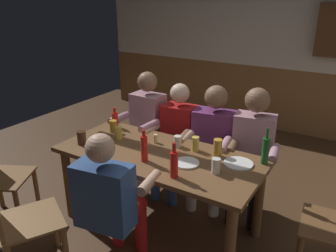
{
  "coord_description": "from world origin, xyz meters",
  "views": [
    {
      "loc": [
        1.45,
        -2.31,
        2.02
      ],
      "look_at": [
        0.0,
        0.04,
        0.94
      ],
      "focal_mm": 36.39,
      "sensor_mm": 36.0,
      "label": 1
    }
  ],
  "objects_px": {
    "person_1": "(176,135)",
    "pint_glass_4": "(195,144)",
    "plate_1": "(186,163)",
    "pint_glass_1": "(178,141)",
    "plate_0": "(238,164)",
    "pint_glass_5": "(216,166)",
    "pint_glass_2": "(218,148)",
    "pint_glass_6": "(119,133)",
    "person_0": "(144,124)",
    "person_2": "(212,140)",
    "pint_glass_3": "(113,126)",
    "table_candle": "(155,138)",
    "person_4": "(110,197)",
    "pint_glass_0": "(82,138)",
    "condiment_caddy": "(100,144)",
    "bottle_1": "(115,119)",
    "bottle_2": "(174,163)",
    "bottle_0": "(266,150)",
    "person_3": "(252,148)",
    "bottle_3": "(144,148)",
    "chair_empty_far_end": "(18,221)",
    "dining_table": "(159,164)"
  },
  "relations": [
    {
      "from": "bottle_0",
      "to": "bottle_3",
      "type": "bearing_deg",
      "value": -150.84
    },
    {
      "from": "person_1",
      "to": "person_4",
      "type": "bearing_deg",
      "value": 94.47
    },
    {
      "from": "bottle_0",
      "to": "bottle_1",
      "type": "relative_size",
      "value": 1.49
    },
    {
      "from": "person_2",
      "to": "bottle_2",
      "type": "xyz_separation_m",
      "value": [
        0.11,
        -0.92,
        0.18
      ]
    },
    {
      "from": "pint_glass_3",
      "to": "plate_1",
      "type": "bearing_deg",
      "value": -12.97
    },
    {
      "from": "table_candle",
      "to": "bottle_1",
      "type": "distance_m",
      "value": 0.58
    },
    {
      "from": "pint_glass_1",
      "to": "pint_glass_2",
      "type": "distance_m",
      "value": 0.38
    },
    {
      "from": "person_2",
      "to": "condiment_caddy",
      "type": "relative_size",
      "value": 8.63
    },
    {
      "from": "bottle_3",
      "to": "person_2",
      "type": "bearing_deg",
      "value": 74.25
    },
    {
      "from": "person_4",
      "to": "pint_glass_2",
      "type": "xyz_separation_m",
      "value": [
        0.46,
        0.84,
        0.17
      ]
    },
    {
      "from": "chair_empty_far_end",
      "to": "bottle_3",
      "type": "relative_size",
      "value": 3.23
    },
    {
      "from": "person_4",
      "to": "pint_glass_6",
      "type": "relative_size",
      "value": 9.73
    },
    {
      "from": "plate_0",
      "to": "bottle_1",
      "type": "height_order",
      "value": "bottle_1"
    },
    {
      "from": "bottle_1",
      "to": "pint_glass_0",
      "type": "bearing_deg",
      "value": -87.99
    },
    {
      "from": "person_1",
      "to": "plate_1",
      "type": "bearing_deg",
      "value": 122.35
    },
    {
      "from": "pint_glass_1",
      "to": "pint_glass_2",
      "type": "relative_size",
      "value": 0.65
    },
    {
      "from": "person_4",
      "to": "pint_glass_0",
      "type": "bearing_deg",
      "value": 138.89
    },
    {
      "from": "table_candle",
      "to": "pint_glass_4",
      "type": "distance_m",
      "value": 0.39
    },
    {
      "from": "bottle_0",
      "to": "person_4",
      "type": "bearing_deg",
      "value": -132.1
    },
    {
      "from": "table_candle",
      "to": "pint_glass_3",
      "type": "bearing_deg",
      "value": -179.65
    },
    {
      "from": "plate_1",
      "to": "bottle_1",
      "type": "height_order",
      "value": "bottle_1"
    },
    {
      "from": "person_0",
      "to": "chair_empty_far_end",
      "type": "distance_m",
      "value": 1.67
    },
    {
      "from": "person_1",
      "to": "pint_glass_1",
      "type": "height_order",
      "value": "person_1"
    },
    {
      "from": "pint_glass_6",
      "to": "person_0",
      "type": "bearing_deg",
      "value": 101.03
    },
    {
      "from": "bottle_1",
      "to": "pint_glass_4",
      "type": "xyz_separation_m",
      "value": [
        0.96,
        -0.07,
        -0.02
      ]
    },
    {
      "from": "condiment_caddy",
      "to": "pint_glass_3",
      "type": "bearing_deg",
      "value": 109.23
    },
    {
      "from": "dining_table",
      "to": "pint_glass_1",
      "type": "distance_m",
      "value": 0.27
    },
    {
      "from": "table_candle",
      "to": "pint_glass_6",
      "type": "relative_size",
      "value": 0.67
    },
    {
      "from": "person_4",
      "to": "pint_glass_0",
      "type": "relative_size",
      "value": 9.43
    },
    {
      "from": "pint_glass_4",
      "to": "bottle_0",
      "type": "bearing_deg",
      "value": 7.36
    },
    {
      "from": "person_1",
      "to": "pint_glass_4",
      "type": "relative_size",
      "value": 9.29
    },
    {
      "from": "person_3",
      "to": "person_4",
      "type": "bearing_deg",
      "value": 54.92
    },
    {
      "from": "bottle_0",
      "to": "pint_glass_6",
      "type": "distance_m",
      "value": 1.34
    },
    {
      "from": "plate_0",
      "to": "pint_glass_5",
      "type": "height_order",
      "value": "pint_glass_5"
    },
    {
      "from": "pint_glass_2",
      "to": "pint_glass_6",
      "type": "relative_size",
      "value": 1.28
    },
    {
      "from": "person_1",
      "to": "person_3",
      "type": "distance_m",
      "value": 0.81
    },
    {
      "from": "dining_table",
      "to": "person_0",
      "type": "relative_size",
      "value": 1.43
    },
    {
      "from": "bottle_3",
      "to": "pint_glass_5",
      "type": "relative_size",
      "value": 2.23
    },
    {
      "from": "pint_glass_5",
      "to": "pint_glass_4",
      "type": "bearing_deg",
      "value": 139.15
    },
    {
      "from": "bottle_1",
      "to": "bottle_2",
      "type": "bearing_deg",
      "value": -28.52
    },
    {
      "from": "plate_1",
      "to": "pint_glass_1",
      "type": "distance_m",
      "value": 0.34
    },
    {
      "from": "pint_glass_5",
      "to": "table_candle",
      "type": "bearing_deg",
      "value": 161.82
    },
    {
      "from": "pint_glass_2",
      "to": "pint_glass_5",
      "type": "bearing_deg",
      "value": -68.46
    },
    {
      "from": "person_4",
      "to": "condiment_caddy",
      "type": "distance_m",
      "value": 0.71
    },
    {
      "from": "person_2",
      "to": "pint_glass_4",
      "type": "height_order",
      "value": "person_2"
    },
    {
      "from": "person_4",
      "to": "bottle_1",
      "type": "height_order",
      "value": "person_4"
    },
    {
      "from": "person_2",
      "to": "pint_glass_0",
      "type": "bearing_deg",
      "value": 33.74
    },
    {
      "from": "dining_table",
      "to": "pint_glass_1",
      "type": "height_order",
      "value": "pint_glass_1"
    },
    {
      "from": "plate_0",
      "to": "bottle_3",
      "type": "distance_m",
      "value": 0.77
    },
    {
      "from": "condiment_caddy",
      "to": "plate_0",
      "type": "distance_m",
      "value": 1.23
    }
  ]
}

